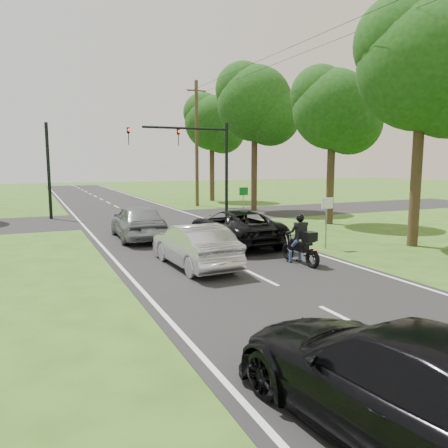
{
  "coord_description": "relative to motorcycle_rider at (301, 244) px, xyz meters",
  "views": [
    {
      "loc": [
        -6.44,
        -11.51,
        3.55
      ],
      "look_at": [
        0.08,
        3.0,
        1.3
      ],
      "focal_mm": 35.0,
      "sensor_mm": 36.0,
      "label": 1
    }
  ],
  "objects": [
    {
      "name": "silver_suv",
      "position": [
        -4.06,
        7.36,
        0.14
      ],
      "size": [
        2.14,
        4.94,
        1.66
      ],
      "primitive_type": "imported",
      "rotation": [
        0.0,
        0.0,
        3.11
      ],
      "color": "gray",
      "rests_on": "road"
    },
    {
      "name": "signal_pole_far",
      "position": [
        -7.38,
        16.93,
        2.29
      ],
      "size": [
        0.2,
        0.2,
        6.0
      ],
      "primitive_type": "cylinder",
      "color": "black",
      "rests_on": "ground"
    },
    {
      "name": "sign_green",
      "position": [
        2.72,
        9.91,
        0.89
      ],
      "size": [
        0.55,
        0.07,
        2.12
      ],
      "color": "slate",
      "rests_on": "ground"
    },
    {
      "name": "motorcycle_rider",
      "position": [
        0.0,
        0.0,
        0.0
      ],
      "size": [
        0.59,
        2.09,
        1.8
      ],
      "rotation": [
        0.0,
        0.0,
        0.04
      ],
      "color": "black",
      "rests_on": "ground"
    },
    {
      "name": "tree_row_c",
      "position": [
        7.58,
        7.73,
        5.53
      ],
      "size": [
        4.8,
        4.65,
        8.76
      ],
      "color": "#332316",
      "rests_on": "ground"
    },
    {
      "name": "sign_white",
      "position": [
        2.52,
        1.91,
        0.89
      ],
      "size": [
        0.55,
        0.07,
        2.12
      ],
      "color": "slate",
      "rests_on": "ground"
    },
    {
      "name": "traffic_signal",
      "position": [
        1.16,
        12.93,
        3.43
      ],
      "size": [
        6.38,
        0.44,
        6.0
      ],
      "color": "black",
      "rests_on": "ground"
    },
    {
      "name": "ground",
      "position": [
        -2.18,
        -1.07,
        -0.71
      ],
      "size": [
        140.0,
        140.0,
        0.0
      ],
      "primitive_type": "plane",
      "color": "#325116",
      "rests_on": "ground"
    },
    {
      "name": "cross_road",
      "position": [
        -2.18,
        14.93,
        -0.7
      ],
      "size": [
        60.0,
        7.0,
        0.01
      ],
      "primitive_type": "cube",
      "color": "black",
      "rests_on": "ground"
    },
    {
      "name": "utility_pole_far",
      "position": [
        4.02,
        20.93,
        4.38
      ],
      "size": [
        1.6,
        0.28,
        10.0
      ],
      "color": "brown",
      "rests_on": "ground"
    },
    {
      "name": "tree_row_b",
      "position": [
        6.62,
        0.69,
        6.43
      ],
      "size": [
        5.6,
        5.43,
        10.06
      ],
      "color": "#332316",
      "rests_on": "ground"
    },
    {
      "name": "tree_row_d",
      "position": [
        6.93,
        15.69,
        6.72
      ],
      "size": [
        5.76,
        5.58,
        10.45
      ],
      "color": "#332316",
      "rests_on": "ground"
    },
    {
      "name": "road",
      "position": [
        -2.18,
        8.93,
        -0.7
      ],
      "size": [
        8.0,
        100.0,
        0.01
      ],
      "primitive_type": "cube",
      "color": "black",
      "rests_on": "ground"
    },
    {
      "name": "dark_suv",
      "position": [
        -0.54,
        4.22,
        0.07
      ],
      "size": [
        2.56,
        5.52,
        1.53
      ],
      "primitive_type": "imported",
      "rotation": [
        0.0,
        0.0,
        3.15
      ],
      "color": "black",
      "rests_on": "road"
    },
    {
      "name": "dark_car_behind",
      "position": [
        -4.44,
        -8.77,
        0.08
      ],
      "size": [
        2.69,
        5.52,
        1.55
      ],
      "primitive_type": "imported",
      "rotation": [
        0.0,
        0.0,
        3.24
      ],
      "color": "black",
      "rests_on": "road"
    },
    {
      "name": "silver_sedan",
      "position": [
        -3.56,
        1.15,
        0.04
      ],
      "size": [
        1.77,
        4.56,
        1.48
      ],
      "primitive_type": "imported",
      "rotation": [
        0.0,
        0.0,
        3.19
      ],
      "color": "#B9BABF",
      "rests_on": "road"
    },
    {
      "name": "tree_row_e",
      "position": [
        7.3,
        24.71,
        6.13
      ],
      "size": [
        5.28,
        5.12,
        9.61
      ],
      "color": "#332316",
      "rests_on": "ground"
    }
  ]
}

